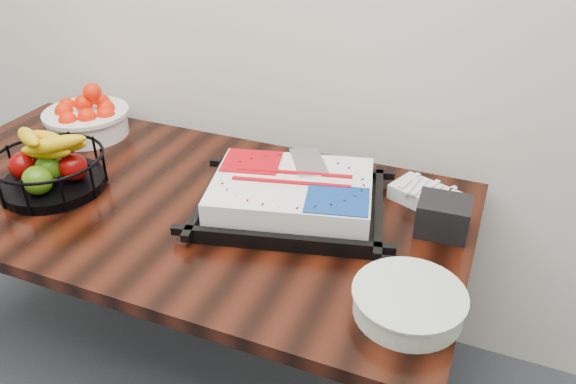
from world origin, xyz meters
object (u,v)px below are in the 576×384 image
at_px(table, 175,219).
at_px(napkin_box, 443,216).
at_px(tangerine_bowl, 86,114).
at_px(cake_tray, 292,196).
at_px(plate_stack, 408,303).
at_px(fruit_basket, 50,168).

bearing_deg(table, napkin_box, 9.04).
relative_size(tangerine_bowl, napkin_box, 2.20).
distance_m(cake_tray, plate_stack, 0.51).
bearing_deg(tangerine_bowl, plate_stack, -20.77).
height_order(cake_tray, fruit_basket, fruit_basket).
height_order(plate_stack, napkin_box, napkin_box).
bearing_deg(cake_tray, tangerine_bowl, 167.80).
xyz_separation_m(cake_tray, plate_stack, (0.41, -0.30, -0.02)).
bearing_deg(table, fruit_basket, -164.70).
xyz_separation_m(table, napkin_box, (0.80, 0.13, 0.14)).
distance_m(tangerine_bowl, napkin_box, 1.34).
bearing_deg(tangerine_bowl, fruit_basket, -66.26).
bearing_deg(table, cake_tray, 10.46).
xyz_separation_m(cake_tray, tangerine_bowl, (-0.90, 0.20, 0.04)).
bearing_deg(napkin_box, fruit_basket, -168.96).
bearing_deg(plate_stack, tangerine_bowl, 159.23).
relative_size(cake_tray, napkin_box, 4.33).
xyz_separation_m(cake_tray, napkin_box, (0.43, 0.06, 0.00)).
bearing_deg(plate_stack, napkin_box, 87.19).
bearing_deg(fruit_basket, tangerine_bowl, 113.74).
relative_size(table, cake_tray, 2.96).
relative_size(plate_stack, napkin_box, 1.86).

